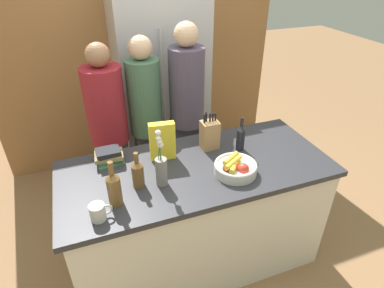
% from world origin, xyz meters
% --- Properties ---
extents(ground_plane, '(14.00, 14.00, 0.00)m').
position_xyz_m(ground_plane, '(0.00, 0.00, 0.00)').
color(ground_plane, '#936B47').
extents(kitchen_island, '(1.85, 0.81, 0.92)m').
position_xyz_m(kitchen_island, '(0.00, 0.00, 0.46)').
color(kitchen_island, silver).
rests_on(kitchen_island, ground_plane).
extents(back_wall_wood, '(3.05, 0.12, 2.60)m').
position_xyz_m(back_wall_wood, '(0.00, 1.76, 1.30)').
color(back_wall_wood, '#9E6B3D').
rests_on(back_wall_wood, ground_plane).
extents(refrigerator, '(0.87, 0.62, 1.94)m').
position_xyz_m(refrigerator, '(0.14, 1.40, 0.97)').
color(refrigerator, '#B7B7BC').
rests_on(refrigerator, ground_plane).
extents(fruit_bowl, '(0.28, 0.28, 0.12)m').
position_xyz_m(fruit_bowl, '(0.20, -0.16, 0.96)').
color(fruit_bowl, silver).
rests_on(fruit_bowl, kitchen_island).
extents(knife_block, '(0.12, 0.11, 0.29)m').
position_xyz_m(knife_block, '(0.17, 0.20, 1.03)').
color(knife_block, '#A87A4C').
rests_on(knife_block, kitchen_island).
extents(flower_vase, '(0.07, 0.07, 0.38)m').
position_xyz_m(flower_vase, '(-0.27, -0.10, 1.04)').
color(flower_vase, gray).
rests_on(flower_vase, kitchen_island).
extents(cereal_box, '(0.18, 0.08, 0.28)m').
position_xyz_m(cereal_box, '(-0.19, 0.18, 1.05)').
color(cereal_box, yellow).
rests_on(cereal_box, kitchen_island).
extents(coffee_mug, '(0.12, 0.09, 0.10)m').
position_xyz_m(coffee_mug, '(-0.68, -0.27, 0.97)').
color(coffee_mug, silver).
rests_on(coffee_mug, kitchen_island).
extents(book_stack, '(0.20, 0.17, 0.10)m').
position_xyz_m(book_stack, '(-0.55, 0.26, 0.97)').
color(book_stack, '#3D6047').
rests_on(book_stack, kitchen_island).
extents(bottle_oil, '(0.08, 0.08, 0.29)m').
position_xyz_m(bottle_oil, '(-0.57, -0.18, 1.03)').
color(bottle_oil, brown).
rests_on(bottle_oil, kitchen_island).
extents(bottle_vinegar, '(0.07, 0.07, 0.24)m').
position_xyz_m(bottle_vinegar, '(-0.42, -0.06, 1.01)').
color(bottle_vinegar, brown).
rests_on(bottle_vinegar, kitchen_island).
extents(bottle_wine, '(0.06, 0.06, 0.26)m').
position_xyz_m(bottle_wine, '(0.37, 0.09, 1.02)').
color(bottle_wine, black).
rests_on(bottle_wine, kitchen_island).
extents(person_at_sink, '(0.32, 0.32, 1.60)m').
position_xyz_m(person_at_sink, '(-0.48, 0.82, 0.90)').
color(person_at_sink, '#383842').
rests_on(person_at_sink, ground_plane).
extents(person_in_blue, '(0.28, 0.28, 1.62)m').
position_xyz_m(person_in_blue, '(-0.16, 0.82, 0.92)').
color(person_in_blue, '#383842').
rests_on(person_in_blue, ground_plane).
extents(person_in_red_tee, '(0.30, 0.30, 1.70)m').
position_xyz_m(person_in_red_tee, '(0.20, 0.78, 0.97)').
color(person_in_red_tee, '#383842').
rests_on(person_in_red_tee, ground_plane).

